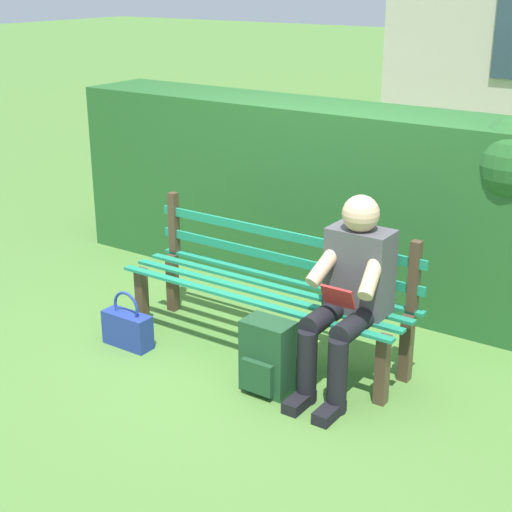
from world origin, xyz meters
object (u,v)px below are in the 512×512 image
at_px(park_bench, 270,286).
at_px(person_seated, 349,290).
at_px(handbag, 127,328).
at_px(backpack, 268,357).

relative_size(park_bench, person_seated, 1.71).
height_order(person_seated, handbag, person_seated).
bearing_deg(person_seated, park_bench, -13.98).
xyz_separation_m(backpack, handbag, (1.11, 0.04, -0.09)).
height_order(park_bench, backpack, park_bench).
xyz_separation_m(person_seated, backpack, (0.36, 0.32, -0.41)).
bearing_deg(park_bench, backpack, 122.18).
bearing_deg(backpack, handbag, 2.21).
bearing_deg(handbag, park_bench, -146.87).
distance_m(person_seated, backpack, 0.63).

